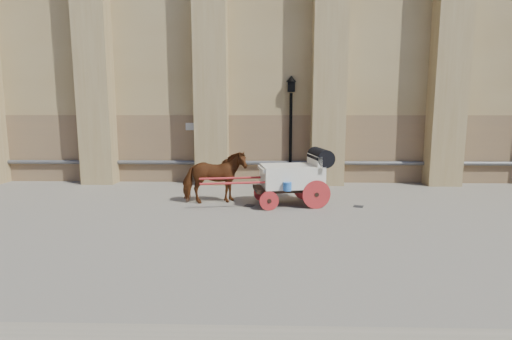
{
  "coord_description": "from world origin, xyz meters",
  "views": [
    {
      "loc": [
        1.36,
        -13.71,
        3.3
      ],
      "look_at": [
        1.02,
        -0.15,
        1.2
      ],
      "focal_mm": 28.0,
      "sensor_mm": 36.0,
      "label": 1
    }
  ],
  "objects": [
    {
      "name": "street_lamp",
      "position": [
        2.43,
        3.8,
        2.5
      ],
      "size": [
        0.44,
        0.44,
        4.68
      ],
      "color": "black",
      "rests_on": "ground"
    },
    {
      "name": "horse",
      "position": [
        -0.44,
        -0.06,
        0.92
      ],
      "size": [
        2.34,
        1.47,
        1.83
      ],
      "primitive_type": "imported",
      "rotation": [
        0.0,
        0.0,
        1.81
      ],
      "color": "#623213",
      "rests_on": "ground"
    },
    {
      "name": "drain_grate_near",
      "position": [
        0.8,
        -0.41,
        0.01
      ],
      "size": [
        0.41,
        0.41,
        0.01
      ],
      "primitive_type": "cube",
      "rotation": [
        0.0,
        0.0,
        -0.35
      ],
      "color": "black",
      "rests_on": "ground"
    },
    {
      "name": "drain_grate_far",
      "position": [
        4.5,
        -0.44,
        0.01
      ],
      "size": [
        0.41,
        0.41,
        0.01
      ],
      "primitive_type": "cube",
      "rotation": [
        0.0,
        0.0,
        -0.35
      ],
      "color": "black",
      "rests_on": "ground"
    },
    {
      "name": "ground",
      "position": [
        0.0,
        0.0,
        0.0
      ],
      "size": [
        90.0,
        90.0,
        0.0
      ],
      "primitive_type": "plane",
      "color": "slate",
      "rests_on": "ground"
    },
    {
      "name": "carriage",
      "position": [
        2.39,
        -0.21,
        1.05
      ],
      "size": [
        4.57,
        1.92,
        1.94
      ],
      "rotation": [
        0.0,
        0.0,
        0.17
      ],
      "color": "black",
      "rests_on": "ground"
    }
  ]
}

